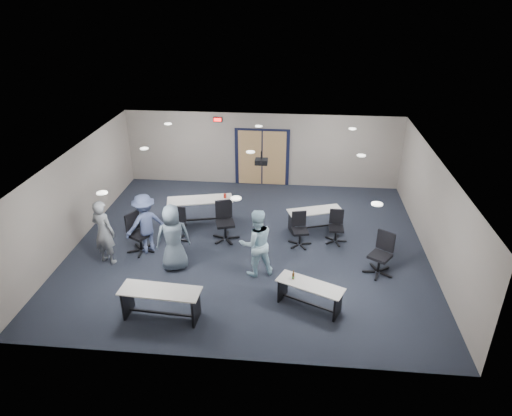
# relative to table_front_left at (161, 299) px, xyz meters

# --- Properties ---
(floor) EXTENTS (10.00, 10.00, 0.00)m
(floor) POSITION_rel_table_front_left_xyz_m (1.63, 3.34, -0.50)
(floor) COLOR black
(floor) RESTS_ON ground
(back_wall) EXTENTS (10.00, 0.04, 2.70)m
(back_wall) POSITION_rel_table_front_left_xyz_m (1.63, 7.84, 0.85)
(back_wall) COLOR gray
(back_wall) RESTS_ON floor
(front_wall) EXTENTS (10.00, 0.04, 2.70)m
(front_wall) POSITION_rel_table_front_left_xyz_m (1.63, -1.16, 0.85)
(front_wall) COLOR gray
(front_wall) RESTS_ON floor
(left_wall) EXTENTS (0.04, 9.00, 2.70)m
(left_wall) POSITION_rel_table_front_left_xyz_m (-3.37, 3.34, 0.85)
(left_wall) COLOR gray
(left_wall) RESTS_ON floor
(right_wall) EXTENTS (0.04, 9.00, 2.70)m
(right_wall) POSITION_rel_table_front_left_xyz_m (6.63, 3.34, 0.85)
(right_wall) COLOR gray
(right_wall) RESTS_ON floor
(ceiling) EXTENTS (10.00, 9.00, 0.04)m
(ceiling) POSITION_rel_table_front_left_xyz_m (1.63, 3.34, 2.20)
(ceiling) COLOR white
(ceiling) RESTS_ON back_wall
(double_door) EXTENTS (2.00, 0.07, 2.20)m
(double_door) POSITION_rel_table_front_left_xyz_m (1.63, 7.80, 0.55)
(double_door) COLOR black
(double_door) RESTS_ON back_wall
(exit_sign) EXTENTS (0.32, 0.07, 0.18)m
(exit_sign) POSITION_rel_table_front_left_xyz_m (0.03, 7.78, 1.95)
(exit_sign) COLOR black
(exit_sign) RESTS_ON back_wall
(ceiling_projector) EXTENTS (0.35, 0.32, 0.37)m
(ceiling_projector) POSITION_rel_table_front_left_xyz_m (1.93, 3.84, 1.90)
(ceiling_projector) COLOR black
(ceiling_projector) RESTS_ON ceiling
(ceiling_can_lights) EXTENTS (6.24, 5.74, 0.02)m
(ceiling_can_lights) POSITION_rel_table_front_left_xyz_m (1.63, 3.59, 2.17)
(ceiling_can_lights) COLOR silver
(ceiling_can_lights) RESTS_ON ceiling
(table_front_left) EXTENTS (1.85, 0.73, 0.74)m
(table_front_left) POSITION_rel_table_front_left_xyz_m (0.00, 0.00, 0.00)
(table_front_left) COLOR beige
(table_front_left) RESTS_ON floor
(table_front_right) EXTENTS (1.64, 1.12, 0.87)m
(table_front_right) POSITION_rel_table_front_left_xyz_m (3.33, 0.68, -0.06)
(table_front_right) COLOR beige
(table_front_right) RESTS_ON floor
(table_back_left) EXTENTS (2.11, 1.13, 0.95)m
(table_back_left) POSITION_rel_table_front_left_xyz_m (-0.03, 4.56, 0.06)
(table_back_left) COLOR beige
(table_back_left) RESTS_ON floor
(table_back_right) EXTENTS (1.74, 1.05, 0.67)m
(table_back_right) POSITION_rel_table_front_left_xyz_m (3.52, 4.44, -0.05)
(table_back_right) COLOR beige
(table_back_right) RESTS_ON floor
(chair_back_a) EXTENTS (0.73, 0.73, 1.02)m
(chair_back_a) POSITION_rel_table_front_left_xyz_m (-0.50, 3.37, 0.01)
(chair_back_a) COLOR black
(chair_back_a) RESTS_ON floor
(chair_back_b) EXTENTS (0.92, 0.92, 1.18)m
(chair_back_b) POSITION_rel_table_front_left_xyz_m (0.90, 3.58, 0.09)
(chair_back_b) COLOR black
(chair_back_b) RESTS_ON floor
(chair_back_c) EXTENTS (0.75, 0.75, 1.00)m
(chair_back_c) POSITION_rel_table_front_left_xyz_m (3.08, 3.46, -0.00)
(chair_back_c) COLOR black
(chair_back_c) RESTS_ON floor
(chair_back_d) EXTENTS (0.61, 0.61, 0.97)m
(chair_back_d) POSITION_rel_table_front_left_xyz_m (4.13, 3.75, -0.02)
(chair_back_d) COLOR black
(chair_back_d) RESTS_ON floor
(chair_loose_left) EXTENTS (0.99, 0.99, 1.15)m
(chair_loose_left) POSITION_rel_table_front_left_xyz_m (-1.37, 2.71, 0.07)
(chair_loose_left) COLOR black
(chair_loose_left) RESTS_ON floor
(chair_loose_right) EXTENTS (1.00, 1.00, 1.15)m
(chair_loose_right) POSITION_rel_table_front_left_xyz_m (5.14, 2.23, 0.07)
(chair_loose_right) COLOR black
(chair_loose_right) RESTS_ON floor
(person_gray) EXTENTS (0.77, 0.63, 1.83)m
(person_gray) POSITION_rel_table_front_left_xyz_m (-2.12, 2.11, 0.41)
(person_gray) COLOR gray
(person_gray) RESTS_ON floor
(person_plaid) EXTENTS (1.04, 0.86, 1.83)m
(person_plaid) POSITION_rel_table_front_left_xyz_m (-0.21, 1.99, 0.41)
(person_plaid) COLOR slate
(person_plaid) RESTS_ON floor
(person_lightblue) EXTENTS (1.08, 0.96, 1.83)m
(person_lightblue) POSITION_rel_table_front_left_xyz_m (1.97, 1.94, 0.41)
(person_lightblue) COLOR #BEE9FC
(person_lightblue) RESTS_ON floor
(person_back) EXTENTS (1.28, 1.21, 1.74)m
(person_back) POSITION_rel_table_front_left_xyz_m (-1.20, 2.76, 0.37)
(person_back) COLOR #485582
(person_back) RESTS_ON floor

